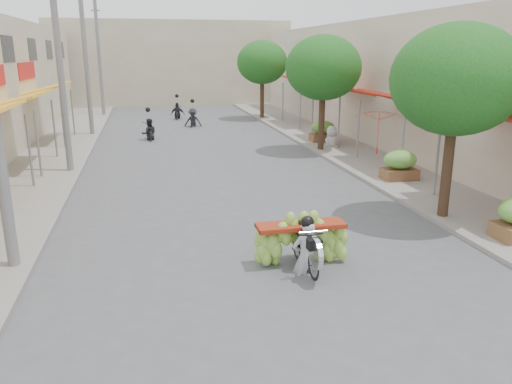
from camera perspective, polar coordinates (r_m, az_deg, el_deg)
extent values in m
plane|color=#525357|center=(9.25, 4.86, -13.38)|extent=(120.00, 120.00, 0.00)
cube|color=gray|center=(23.56, -23.34, 3.61)|extent=(4.00, 60.00, 0.12)
cube|color=gray|center=(24.99, 10.07, 5.30)|extent=(4.00, 60.00, 0.12)
cylinder|color=slate|center=(14.77, -27.12, 1.40)|extent=(0.08, 0.08, 2.55)
cylinder|color=slate|center=(18.19, -24.44, 4.15)|extent=(0.08, 0.08, 2.55)
cube|color=yellow|center=(21.28, -25.40, 9.57)|extent=(1.77, 4.00, 0.53)
cylinder|color=slate|center=(19.54, -23.65, 4.95)|extent=(0.08, 0.08, 2.55)
cylinder|color=slate|center=(23.04, -22.04, 6.59)|extent=(0.08, 0.08, 2.55)
cube|color=yellow|center=(27.15, -22.72, 10.89)|extent=(1.77, 4.00, 0.53)
cylinder|color=slate|center=(25.39, -21.21, 7.42)|extent=(0.08, 0.08, 2.55)
cylinder|color=slate|center=(28.93, -20.21, 8.42)|extent=(0.08, 0.08, 2.55)
cube|color=red|center=(27.27, -24.77, 12.48)|extent=(0.10, 3.50, 0.80)
cube|color=#1E2328|center=(24.33, -26.53, 14.42)|extent=(0.08, 2.00, 1.10)
cube|color=#1E2328|center=(29.22, -24.24, 14.64)|extent=(0.08, 2.00, 1.10)
cube|color=#1E2328|center=(34.15, -22.60, 14.78)|extent=(0.08, 2.00, 1.10)
cube|color=#1E2328|center=(39.09, -21.38, 14.88)|extent=(0.08, 2.00, 1.10)
cube|color=beige|center=(26.13, 21.65, 11.40)|extent=(8.00, 40.00, 6.00)
cube|color=red|center=(15.23, 26.96, 7.49)|extent=(1.77, 4.20, 0.53)
cylinder|color=slate|center=(16.50, 20.01, 3.55)|extent=(0.08, 0.08, 2.55)
cube|color=red|center=(20.21, 16.21, 10.20)|extent=(1.77, 4.20, 0.53)
cylinder|color=slate|center=(18.36, 16.39, 5.02)|extent=(0.08, 0.08, 2.55)
cylinder|color=slate|center=(21.72, 11.62, 6.91)|extent=(0.08, 0.08, 2.55)
cube|color=red|center=(25.63, 9.76, 11.64)|extent=(1.77, 4.20, 0.53)
cylinder|color=slate|center=(23.72, 9.46, 7.75)|extent=(0.08, 0.08, 2.55)
cylinder|color=slate|center=(27.25, 6.49, 8.88)|extent=(0.08, 0.08, 2.55)
cube|color=red|center=(31.26, 5.56, 12.49)|extent=(1.77, 4.20, 0.53)
cylinder|color=slate|center=(29.33, 5.09, 9.40)|extent=(0.08, 0.08, 2.55)
cylinder|color=slate|center=(32.95, 3.09, 10.13)|extent=(0.08, 0.08, 2.55)
cube|color=#C0B398|center=(45.77, -9.67, 14.31)|extent=(20.00, 6.00, 7.00)
cylinder|color=slate|center=(19.92, -21.50, 13.28)|extent=(0.24, 0.24, 8.00)
cylinder|color=slate|center=(28.85, -18.86, 13.97)|extent=(0.24, 0.24, 8.00)
cylinder|color=slate|center=(37.81, -17.47, 14.32)|extent=(0.24, 0.24, 8.00)
cube|color=slate|center=(37.90, -17.88, 19.14)|extent=(0.60, 0.08, 0.08)
cylinder|color=#3A2719|center=(14.40, 21.07, 3.09)|extent=(0.28, 0.28, 3.20)
ellipsoid|color=#1E5C1B|center=(14.12, 21.96, 11.83)|extent=(3.40, 3.40, 2.90)
cylinder|color=#3A2719|center=(23.27, 7.51, 8.48)|extent=(0.28, 0.28, 3.20)
ellipsoid|color=#1E5C1B|center=(23.09, 7.71, 13.90)|extent=(3.40, 3.40, 2.90)
cylinder|color=#3A2719|center=(34.73, 0.69, 10.98)|extent=(0.28, 0.28, 3.20)
ellipsoid|color=#1E5C1B|center=(34.61, 0.71, 14.61)|extent=(3.40, 3.40, 2.90)
cube|color=brown|center=(18.41, 16.05, 2.19)|extent=(1.20, 0.80, 0.50)
ellipsoid|color=#61A53E|center=(18.29, 16.19, 3.95)|extent=(1.20, 0.88, 0.66)
cube|color=brown|center=(25.57, 7.59, 6.34)|extent=(1.20, 0.80, 0.50)
ellipsoid|color=#61A53E|center=(25.49, 7.64, 7.63)|extent=(1.20, 0.88, 0.66)
imported|color=black|center=(10.64, 5.67, -6.35)|extent=(0.52, 1.73, 1.01)
cylinder|color=silver|center=(10.03, 6.84, -7.10)|extent=(0.10, 0.66, 0.66)
cube|color=black|center=(10.05, 6.68, -5.94)|extent=(0.28, 0.22, 0.22)
cylinder|color=silver|center=(10.06, 6.54, -4.57)|extent=(0.60, 0.05, 0.05)
cube|color=maroon|center=(10.82, 5.15, -3.83)|extent=(1.93, 0.55, 0.10)
imported|color=silver|center=(10.38, 5.84, -3.25)|extent=(0.60, 0.44, 1.66)
sphere|color=black|center=(10.12, 6.02, 0.98)|extent=(0.28, 0.28, 0.28)
imported|color=red|center=(19.16, 13.98, 9.20)|extent=(2.42, 2.42, 1.72)
imported|color=silver|center=(24.48, 8.71, 7.48)|extent=(1.05, 0.88, 1.85)
imported|color=black|center=(27.00, -12.12, 6.79)|extent=(0.74, 1.63, 0.89)
imported|color=#24232B|center=(26.91, -12.21, 8.22)|extent=(0.84, 0.56, 1.65)
sphere|color=black|center=(26.85, -12.26, 9.18)|extent=(0.26, 0.26, 0.26)
imported|color=black|center=(31.41, -7.22, 8.28)|extent=(0.82, 1.66, 0.94)
imported|color=#24232B|center=(31.33, -7.27, 9.46)|extent=(1.16, 0.78, 1.65)
sphere|color=black|center=(31.28, -7.30, 10.29)|extent=(0.26, 0.26, 0.26)
imported|color=black|center=(35.13, -8.95, 8.94)|extent=(0.82, 1.62, 0.87)
imported|color=#24232B|center=(35.06, -9.00, 10.06)|extent=(1.04, 0.70, 1.65)
sphere|color=black|center=(35.02, -9.03, 10.80)|extent=(0.26, 0.26, 0.26)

